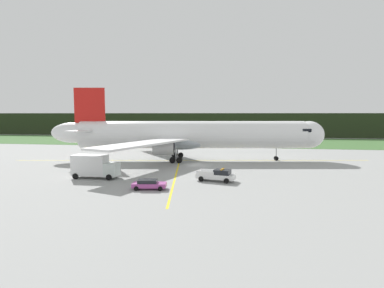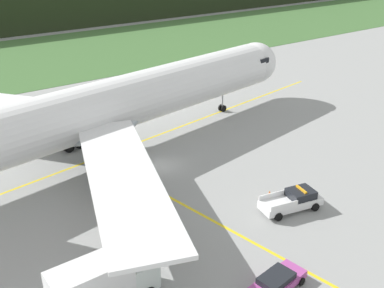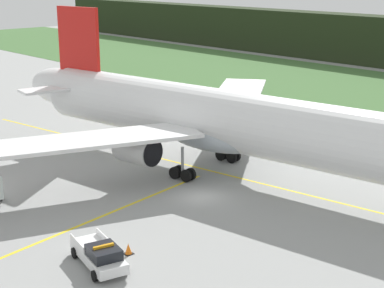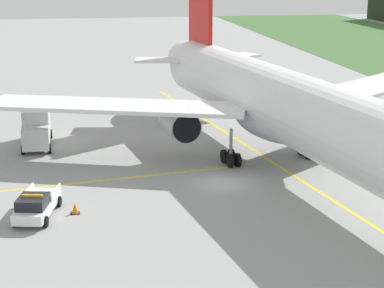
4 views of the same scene
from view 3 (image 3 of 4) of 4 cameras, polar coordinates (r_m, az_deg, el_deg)
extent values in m
plane|color=gray|center=(54.23, 0.77, -4.94)|extent=(320.00, 320.00, 0.00)
cube|color=yellow|center=(59.44, 3.93, -3.06)|extent=(74.89, 12.34, 0.01)
cube|color=yellow|center=(48.43, -11.52, -7.92)|extent=(5.53, 32.59, 0.01)
cylinder|color=white|center=(57.87, 4.04, 2.12)|extent=(47.69, 13.25, 5.80)
ellipsoid|color=white|center=(74.84, -12.23, 5.31)|extent=(9.84, 5.76, 4.35)
ellipsoid|color=#A7B1B9|center=(59.60, 2.14, 0.97)|extent=(12.72, 7.90, 3.19)
cube|color=white|center=(72.92, 4.20, 4.43)|extent=(18.23, 21.58, 0.35)
cylinder|color=#ACACAC|center=(67.56, 3.91, 2.40)|extent=(4.28, 3.28, 2.69)
cylinder|color=black|center=(66.47, 5.32, 2.14)|extent=(0.51, 2.46, 2.47)
cube|color=white|center=(54.51, -11.09, 0.19)|extent=(12.60, 23.51, 0.35)
cylinder|color=#ACACAC|center=(55.97, -5.18, -0.51)|extent=(4.28, 3.28, 2.69)
cylinder|color=black|center=(54.65, -3.65, -0.88)|extent=(0.51, 2.46, 2.47)
cube|color=red|center=(71.31, -10.58, 9.03)|extent=(6.42, 1.46, 8.74)
cube|color=white|center=(74.78, -8.50, 5.94)|extent=(5.86, 7.62, 0.28)
cube|color=white|center=(70.02, -12.95, 5.03)|extent=(4.03, 7.41, 0.28)
cylinder|color=gray|center=(63.65, 3.41, 0.05)|extent=(0.28, 0.28, 2.63)
cylinder|color=black|center=(63.37, 3.73, -1.27)|extent=(1.23, 0.49, 1.20)
cylinder|color=black|center=(63.92, 4.09, -1.13)|extent=(1.23, 0.49, 1.20)
cylinder|color=black|center=(64.14, 2.70, -1.04)|extent=(1.23, 0.49, 1.20)
cylinder|color=black|center=(64.68, 3.07, -0.90)|extent=(1.23, 0.49, 1.20)
cylinder|color=gray|center=(57.91, -0.90, -1.55)|extent=(0.28, 0.28, 2.63)
cylinder|color=black|center=(58.16, -0.15, -2.84)|extent=(1.23, 0.49, 1.20)
cylinder|color=black|center=(57.64, -0.58, -3.01)|extent=(1.23, 0.49, 1.20)
cylinder|color=black|center=(59.00, -1.21, -2.56)|extent=(1.23, 0.49, 1.20)
cylinder|color=black|center=(58.49, -1.65, -2.73)|extent=(1.23, 0.49, 1.20)
cube|color=white|center=(42.37, -8.76, -10.31)|extent=(5.99, 3.20, 0.70)
cube|color=black|center=(41.20, -8.27, -10.00)|extent=(2.62, 2.32, 0.70)
cube|color=white|center=(43.59, -8.26, -8.67)|extent=(2.69, 0.67, 0.45)
cube|color=white|center=(42.99, -10.70, -9.16)|extent=(2.69, 0.67, 0.45)
cube|color=orange|center=(41.01, -8.30, -9.46)|extent=(0.50, 1.44, 0.16)
cylinder|color=black|center=(41.26, -6.36, -11.52)|extent=(0.79, 0.40, 0.76)
cylinder|color=black|center=(40.59, -9.11, -12.13)|extent=(0.79, 0.40, 0.76)
cylinder|color=black|center=(44.48, -8.41, -9.47)|extent=(0.79, 0.40, 0.76)
cylinder|color=black|center=(43.85, -10.97, -9.98)|extent=(0.79, 0.40, 0.76)
cube|color=black|center=(44.01, -5.97, -10.19)|extent=(0.64, 0.64, 0.03)
cone|color=orange|center=(43.84, -5.99, -9.72)|extent=(0.49, 0.49, 0.77)
camera|label=1|loc=(39.32, -81.03, -11.82)|focal=29.59mm
camera|label=2|loc=(60.06, -46.80, 14.30)|focal=43.44mm
camera|label=4|loc=(26.79, 75.20, -0.75)|focal=62.69mm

